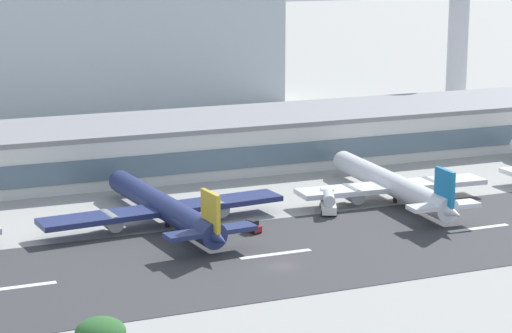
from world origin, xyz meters
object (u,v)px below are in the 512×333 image
object	(u,v)px
airliner_gold_tail_gate_1	(166,209)
service_baggage_tug_1	(252,226)
distant_hotel_block	(90,49)
service_fuel_truck_0	(328,201)
control_tower	(459,13)
terminal_building	(201,142)
airliner_blue_tail_gate_2	(395,186)

from	to	relation	value
airliner_gold_tail_gate_1	service_baggage_tug_1	distance (m)	15.32
distant_hotel_block	airliner_gold_tail_gate_1	xyz separation A→B (m)	(-18.58, -133.68, -14.35)
service_fuel_truck_0	service_baggage_tug_1	xyz separation A→B (m)	(-17.80, -6.98, -0.98)
control_tower	service_fuel_truck_0	bearing A→B (deg)	-134.63
terminal_building	control_tower	world-z (taller)	control_tower
airliner_gold_tail_gate_1	service_baggage_tug_1	xyz separation A→B (m)	(12.31, -8.86, -2.16)
control_tower	service_baggage_tug_1	world-z (taller)	control_tower
terminal_building	service_fuel_truck_0	distance (m)	45.73
service_baggage_tug_1	control_tower	bearing A→B (deg)	113.45
distant_hotel_block	service_baggage_tug_1	world-z (taller)	distant_hotel_block
terminal_building	airliner_gold_tail_gate_1	world-z (taller)	terminal_building
airliner_gold_tail_gate_1	service_baggage_tug_1	world-z (taller)	airliner_gold_tail_gate_1
control_tower	airliner_blue_tail_gate_2	bearing A→B (deg)	-129.69
airliner_gold_tail_gate_1	service_fuel_truck_0	distance (m)	30.19
service_fuel_truck_0	airliner_blue_tail_gate_2	bearing A→B (deg)	-61.10
control_tower	service_baggage_tug_1	size ratio (longest dim) A/B	13.54
terminal_building	control_tower	distance (m)	104.96
distant_hotel_block	airliner_blue_tail_gate_2	size ratio (longest dim) A/B	2.39
distant_hotel_block	airliner_blue_tail_gate_2	distance (m)	137.52
airliner_blue_tail_gate_2	airliner_gold_tail_gate_1	bearing A→B (deg)	92.04
control_tower	service_fuel_truck_0	size ratio (longest dim) A/B	5.44
terminal_building	distant_hotel_block	world-z (taller)	distant_hotel_block
service_baggage_tug_1	airliner_gold_tail_gate_1	bearing A→B (deg)	-144.45
airliner_blue_tail_gate_2	service_baggage_tug_1	distance (m)	33.51
control_tower	distant_hotel_block	size ratio (longest dim) A/B	0.41
distant_hotel_block	airliner_blue_tail_gate_2	xyz separation A→B (m)	(26.13, -134.25, -14.32)
control_tower	airliner_gold_tail_gate_1	distance (m)	144.81
airliner_blue_tail_gate_2	control_tower	bearing A→B (deg)	-36.92
airliner_gold_tail_gate_1	service_fuel_truck_0	world-z (taller)	airliner_gold_tail_gate_1
terminal_building	distant_hotel_block	bearing A→B (deg)	91.77
service_fuel_truck_0	service_baggage_tug_1	size ratio (longest dim) A/B	2.49
control_tower	airliner_gold_tail_gate_1	world-z (taller)	control_tower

